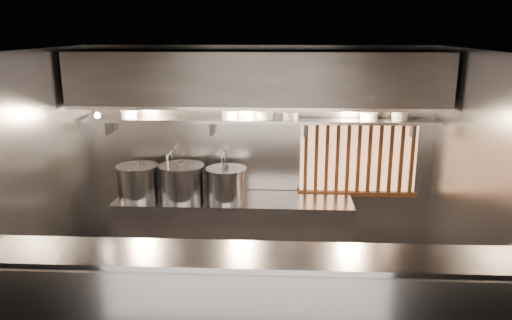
# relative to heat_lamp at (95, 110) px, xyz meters

# --- Properties ---
(floor) EXTENTS (4.50, 4.50, 0.00)m
(floor) POSITION_rel_heat_lamp_xyz_m (1.90, -0.85, -2.07)
(floor) COLOR black
(floor) RESTS_ON ground
(ceiling) EXTENTS (4.50, 4.50, 0.00)m
(ceiling) POSITION_rel_heat_lamp_xyz_m (1.90, -0.85, 0.73)
(ceiling) COLOR black
(ceiling) RESTS_ON wall_back
(wall_back) EXTENTS (4.50, 0.00, 4.50)m
(wall_back) POSITION_rel_heat_lamp_xyz_m (1.90, 0.65, -0.67)
(wall_back) COLOR gray
(wall_back) RESTS_ON floor
(wall_left) EXTENTS (0.00, 3.00, 3.00)m
(wall_left) POSITION_rel_heat_lamp_xyz_m (-0.35, -0.85, -0.67)
(wall_left) COLOR gray
(wall_left) RESTS_ON floor
(wall_right) EXTENTS (0.00, 3.00, 3.00)m
(wall_right) POSITION_rel_heat_lamp_xyz_m (4.15, -0.85, -0.67)
(wall_right) COLOR gray
(wall_right) RESTS_ON floor
(serving_counter) EXTENTS (4.50, 0.56, 1.13)m
(serving_counter) POSITION_rel_heat_lamp_xyz_m (1.90, -1.81, -1.50)
(serving_counter) COLOR #949499
(serving_counter) RESTS_ON floor
(cooking_bench) EXTENTS (3.00, 0.70, 0.90)m
(cooking_bench) POSITION_rel_heat_lamp_xyz_m (1.60, 0.28, -1.62)
(cooking_bench) COLOR #949499
(cooking_bench) RESTS_ON floor
(bowl_shelf) EXTENTS (4.40, 0.34, 0.04)m
(bowl_shelf) POSITION_rel_heat_lamp_xyz_m (1.90, 0.47, -0.19)
(bowl_shelf) COLOR #949499
(bowl_shelf) RESTS_ON wall_back
(exhaust_hood) EXTENTS (4.40, 0.81, 0.65)m
(exhaust_hood) POSITION_rel_heat_lamp_xyz_m (1.90, 0.25, 0.36)
(exhaust_hood) COLOR #2D2D30
(exhaust_hood) RESTS_ON ceiling
(wood_screen) EXTENTS (1.56, 0.09, 1.04)m
(wood_screen) POSITION_rel_heat_lamp_xyz_m (3.20, 0.60, -0.69)
(wood_screen) COLOR #F1A76C
(wood_screen) RESTS_ON wall_back
(faucet_left) EXTENTS (0.04, 0.30, 0.50)m
(faucet_left) POSITION_rel_heat_lamp_xyz_m (0.75, 0.52, -0.76)
(faucet_left) COLOR silver
(faucet_left) RESTS_ON wall_back
(faucet_right) EXTENTS (0.04, 0.30, 0.50)m
(faucet_right) POSITION_rel_heat_lamp_xyz_m (1.45, 0.52, -0.76)
(faucet_right) COLOR silver
(faucet_right) RESTS_ON wall_back
(heat_lamp) EXTENTS (0.25, 0.35, 0.20)m
(heat_lamp) POSITION_rel_heat_lamp_xyz_m (0.00, 0.00, 0.00)
(heat_lamp) COLOR #949499
(heat_lamp) RESTS_ON exhaust_hood
(pendant_bulb) EXTENTS (0.09, 0.09, 0.19)m
(pendant_bulb) POSITION_rel_heat_lamp_xyz_m (1.80, 0.35, -0.11)
(pendant_bulb) COLOR #2D2D30
(pendant_bulb) RESTS_ON exhaust_hood
(stock_pot_left) EXTENTS (0.65, 0.65, 0.46)m
(stock_pot_left) POSITION_rel_heat_lamp_xyz_m (0.37, 0.28, -0.95)
(stock_pot_left) COLOR #949499
(stock_pot_left) RESTS_ON cooking_bench
(stock_pot_mid) EXTENTS (0.75, 0.75, 0.47)m
(stock_pot_mid) POSITION_rel_heat_lamp_xyz_m (0.94, 0.28, -0.95)
(stock_pot_mid) COLOR #949499
(stock_pot_mid) RESTS_ON cooking_bench
(stock_pot_right) EXTENTS (0.64, 0.64, 0.45)m
(stock_pot_right) POSITION_rel_heat_lamp_xyz_m (1.51, 0.25, -0.96)
(stock_pot_right) COLOR #949499
(stock_pot_right) RESTS_ON cooking_bench
(bowl_stack_0) EXTENTS (0.21, 0.21, 0.09)m
(bowl_stack_0) POSITION_rel_heat_lamp_xyz_m (0.25, 0.47, -0.12)
(bowl_stack_0) COLOR white
(bowl_stack_0) RESTS_ON bowl_shelf
(bowl_stack_1) EXTENTS (0.21, 0.21, 0.09)m
(bowl_stack_1) POSITION_rel_heat_lamp_xyz_m (1.54, 0.47, -0.12)
(bowl_stack_1) COLOR white
(bowl_stack_1) RESTS_ON bowl_shelf
(bowl_stack_2) EXTENTS (0.24, 0.24, 0.09)m
(bowl_stack_2) POSITION_rel_heat_lamp_xyz_m (1.99, 0.47, -0.12)
(bowl_stack_2) COLOR white
(bowl_stack_2) RESTS_ON bowl_shelf
(bowl_stack_3) EXTENTS (0.20, 0.20, 0.09)m
(bowl_stack_3) POSITION_rel_heat_lamp_xyz_m (2.30, 0.47, -0.12)
(bowl_stack_3) COLOR white
(bowl_stack_3) RESTS_ON bowl_shelf
(bowl_stack_4) EXTENTS (0.22, 0.22, 0.09)m
(bowl_stack_4) POSITION_rel_heat_lamp_xyz_m (3.28, 0.47, -0.12)
(bowl_stack_4) COLOR white
(bowl_stack_4) RESTS_ON bowl_shelf
(bowl_stack_5) EXTENTS (0.21, 0.21, 0.17)m
(bowl_stack_5) POSITION_rel_heat_lamp_xyz_m (3.66, 0.47, -0.08)
(bowl_stack_5) COLOR white
(bowl_stack_5) RESTS_ON bowl_shelf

